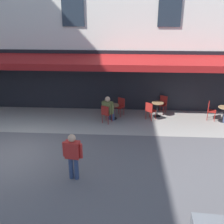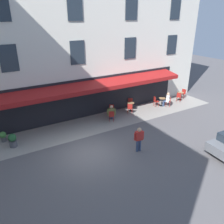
{
  "view_description": "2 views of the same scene",
  "coord_description": "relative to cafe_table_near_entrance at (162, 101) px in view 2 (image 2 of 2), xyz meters",
  "views": [
    {
      "loc": [
        -4.37,
        8.39,
        5.18
      ],
      "look_at": [
        -3.73,
        -2.33,
        0.88
      ],
      "focal_mm": 41.5,
      "sensor_mm": 36.0,
      "label": 1
    },
    {
      "loc": [
        4.75,
        10.8,
        7.72
      ],
      "look_at": [
        -3.38,
        -2.93,
        0.87
      ],
      "focal_mm": 36.31,
      "sensor_mm": 36.0,
      "label": 2
    }
  ],
  "objects": [
    {
      "name": "cafe_table_mid_terrace",
      "position": [
        -2.68,
        -0.34,
        0.0
      ],
      "size": [
        0.6,
        0.6,
        0.75
      ],
      "color": "black",
      "rests_on": "ground_plane"
    },
    {
      "name": "potted_plant_under_sign",
      "position": [
        13.39,
        -0.46,
        -0.1
      ],
      "size": [
        0.43,
        0.43,
        0.71
      ],
      "color": "#4C4C51",
      "rests_on": "ground_plane"
    },
    {
      "name": "cafe_chair_red_back_row",
      "position": [
        5.06,
        -0.53,
        0.06
      ],
      "size": [
        0.55,
        0.55,
        0.91
      ],
      "color": "maroon",
      "rests_on": "ground_plane"
    },
    {
      "name": "seated_patron_in_white",
      "position": [
        -0.29,
        0.3,
        0.22
      ],
      "size": [
        0.65,
        0.65,
        1.33
      ],
      "color": "navy",
      "rests_on": "ground_plane"
    },
    {
      "name": "cafe_table_near_entrance",
      "position": [
        0.0,
        0.0,
        0.0
      ],
      "size": [
        0.6,
        0.6,
        0.75
      ],
      "color": "black",
      "rests_on": "ground_plane"
    },
    {
      "name": "cafe_building_facade",
      "position": [
        5.12,
        -5.89,
        7.0
      ],
      "size": [
        20.0,
        10.7,
        15.0
      ],
      "color": "silver",
      "rests_on": "ground_plane"
    },
    {
      "name": "cafe_chair_red_corner_left",
      "position": [
        2.84,
        -1.01,
        0.06
      ],
      "size": [
        0.55,
        0.55,
        0.91
      ],
      "color": "maroon",
      "rests_on": "ground_plane"
    },
    {
      "name": "cafe_table_streetside",
      "position": [
        3.17,
        -0.47,
        0.0
      ],
      "size": [
        0.6,
        0.6,
        0.75
      ],
      "color": "black",
      "rests_on": "ground_plane"
    },
    {
      "name": "potted_plant_entrance_right",
      "position": [
        12.94,
        0.53,
        -0.03
      ],
      "size": [
        0.5,
        0.5,
        0.9
      ],
      "color": "#4C4C51",
      "rests_on": "ground_plane"
    },
    {
      "name": "ground_plane",
      "position": [
        9.12,
        3.6,
        -0.49
      ],
      "size": [
        70.0,
        70.0,
        0.0
      ],
      "primitive_type": "plane",
      "color": "#565456"
    },
    {
      "name": "cafe_chair_red_by_window",
      "position": [
        3.58,
        0.01,
        0.06
      ],
      "size": [
        0.56,
        0.56,
        0.91
      ],
      "color": "maroon",
      "rests_on": "ground_plane"
    },
    {
      "name": "sidewalk_cafe_terrace",
      "position": [
        5.87,
        0.2,
        -0.49
      ],
      "size": [
        20.5,
        3.2,
        0.01
      ],
      "primitive_type": "cube",
      "color": "gray",
      "rests_on": "ground_plane"
    },
    {
      "name": "cafe_table_far_end",
      "position": [
        5.41,
        0.0,
        0.0
      ],
      "size": [
        0.6,
        0.6,
        0.75
      ],
      "color": "black",
      "rests_on": "ground_plane"
    },
    {
      "name": "cafe_chair_red_near_door",
      "position": [
        0.6,
        -0.2,
        0.06
      ],
      "size": [
        0.5,
        0.5,
        0.91
      ],
      "color": "maroon",
      "rests_on": "ground_plane"
    },
    {
      "name": "cafe_chair_red_facing_street",
      "position": [
        5.71,
        0.56,
        0.06
      ],
      "size": [
        0.54,
        0.54,
        0.91
      ],
      "color": "maroon",
      "rests_on": "ground_plane"
    },
    {
      "name": "cafe_chair_red_under_awning",
      "position": [
        -3.28,
        -0.53,
        0.06
      ],
      "size": [
        0.5,
        0.5,
        0.91
      ],
      "color": "maroon",
      "rests_on": "ground_plane"
    },
    {
      "name": "cafe_chair_red_kerbside",
      "position": [
        -0.43,
        0.46,
        0.06
      ],
      "size": [
        0.57,
        0.57,
        0.91
      ],
      "color": "maroon",
      "rests_on": "ground_plane"
    },
    {
      "name": "cafe_chair_red_corner_right",
      "position": [
        -2.14,
        -0.01,
        0.06
      ],
      "size": [
        0.55,
        0.55,
        0.91
      ],
      "color": "maroon",
      "rests_on": "ground_plane"
    },
    {
      "name": "walking_pedestrian_in_red",
      "position": [
        6.41,
        4.99,
        0.44
      ],
      "size": [
        0.65,
        0.33,
        1.6
      ],
      "color": "navy",
      "rests_on": "ground_plane"
    },
    {
      "name": "seated_companion_in_olive",
      "position": [
        5.61,
        0.37,
        0.21
      ],
      "size": [
        0.63,
        0.65,
        1.32
      ],
      "color": "navy",
      "rests_on": "ground_plane"
    }
  ]
}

